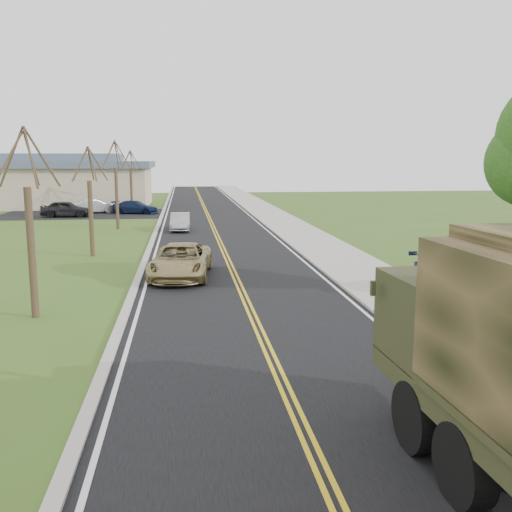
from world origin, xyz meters
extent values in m
plane|color=#3C541C|center=(0.00, 0.00, 0.00)|extent=(160.00, 160.00, 0.00)
cube|color=black|center=(0.00, 40.00, 0.01)|extent=(8.00, 120.00, 0.01)
cube|color=#9E998E|center=(4.15, 40.00, 0.06)|extent=(0.30, 120.00, 0.12)
cube|color=#9E998E|center=(5.90, 40.00, 0.05)|extent=(3.20, 120.00, 0.10)
cube|color=#9E998E|center=(-4.15, 40.00, 0.05)|extent=(0.30, 120.00, 0.10)
cylinder|color=#38281C|center=(-7.00, 10.00, 2.10)|extent=(0.24, 0.24, 4.20)
cylinder|color=#38281C|center=(-6.52, 10.13, 5.13)|extent=(1.01, 0.33, 1.90)
cylinder|color=#38281C|center=(-6.97, 10.62, 5.05)|extent=(0.13, 1.29, 1.74)
cylinder|color=#38281C|center=(-7.46, 10.18, 5.13)|extent=(0.98, 0.43, 1.90)
cylinder|color=#38281C|center=(-7.39, 9.52, 5.05)|extent=(0.79, 1.05, 1.77)
cylinder|color=#38281C|center=(-6.73, 9.59, 5.13)|extent=(0.58, 0.90, 1.90)
cylinder|color=#38281C|center=(-7.00, 22.00, 1.98)|extent=(0.24, 0.24, 3.96)
cylinder|color=#38281C|center=(-6.55, 22.12, 4.83)|extent=(0.96, 0.32, 1.79)
cylinder|color=#38281C|center=(-6.97, 22.58, 4.76)|extent=(0.12, 1.22, 1.65)
cylinder|color=#38281C|center=(-7.43, 22.17, 4.83)|extent=(0.93, 0.41, 1.79)
cylinder|color=#38281C|center=(-7.37, 21.55, 4.76)|extent=(0.75, 0.99, 1.67)
cylinder|color=#38281C|center=(-6.75, 21.61, 4.83)|extent=(0.55, 0.85, 1.80)
cylinder|color=#38281C|center=(-7.00, 34.00, 2.22)|extent=(0.24, 0.24, 4.44)
cylinder|color=#38281C|center=(-6.50, 34.13, 5.42)|extent=(1.07, 0.35, 2.00)
cylinder|color=#38281C|center=(-6.97, 34.65, 5.34)|extent=(0.13, 1.36, 1.84)
cylinder|color=#38281C|center=(-7.49, 34.19, 5.42)|extent=(1.03, 0.46, 2.00)
cylinder|color=#38281C|center=(-7.41, 33.49, 5.34)|extent=(0.83, 1.10, 1.87)
cylinder|color=#38281C|center=(-6.72, 33.56, 5.42)|extent=(0.61, 0.95, 2.01)
cylinder|color=#38281C|center=(-7.00, 46.00, 2.04)|extent=(0.24, 0.24, 4.08)
cylinder|color=#38281C|center=(-6.54, 46.12, 4.98)|extent=(0.99, 0.33, 1.84)
cylinder|color=#38281C|center=(-6.97, 46.60, 4.91)|extent=(0.13, 1.25, 1.69)
cylinder|color=#38281C|center=(-7.45, 46.17, 4.98)|extent=(0.95, 0.42, 1.85)
cylinder|color=#38281C|center=(-7.38, 45.53, 4.91)|extent=(0.77, 1.02, 1.72)
cylinder|color=#38281C|center=(-6.74, 45.60, 4.98)|extent=(0.57, 0.88, 1.85)
cube|color=tan|center=(-16.00, 56.00, 2.10)|extent=(20.00, 12.00, 4.20)
cube|color=#475466|center=(-16.00, 56.00, 4.50)|extent=(21.00, 13.00, 0.70)
cube|color=#475466|center=(-16.00, 56.00, 5.20)|extent=(14.00, 8.00, 0.90)
cube|color=black|center=(-10.00, 46.00, 0.01)|extent=(18.00, 10.00, 0.02)
cylinder|color=black|center=(1.86, -1.37, 0.63)|extent=(0.45, 1.27, 1.26)
cylinder|color=black|center=(1.80, 0.23, 0.63)|extent=(0.45, 1.27, 1.26)
cube|color=#30321B|center=(2.97, 0.90, 2.17)|extent=(2.82, 2.27, 1.60)
cube|color=black|center=(2.93, 1.93, 2.40)|extent=(2.51, 0.19, 0.80)
imported|color=tan|center=(-2.34, 15.75, 0.73)|extent=(2.96, 5.46, 1.45)
imported|color=#AAAAAF|center=(-2.44, 32.34, 0.64)|extent=(1.42, 3.88, 1.27)
imported|color=#10163C|center=(9.25, 11.52, 0.79)|extent=(5.45, 2.27, 1.58)
imported|color=black|center=(-12.50, 43.37, 0.73)|extent=(4.36, 1.93, 1.46)
imported|color=silver|center=(-10.57, 46.85, 0.66)|extent=(4.25, 2.72, 1.32)
imported|color=#0F1B38|center=(-6.65, 45.80, 0.62)|extent=(4.55, 2.77, 1.23)
camera|label=1|loc=(-2.15, -8.66, 5.05)|focal=40.00mm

